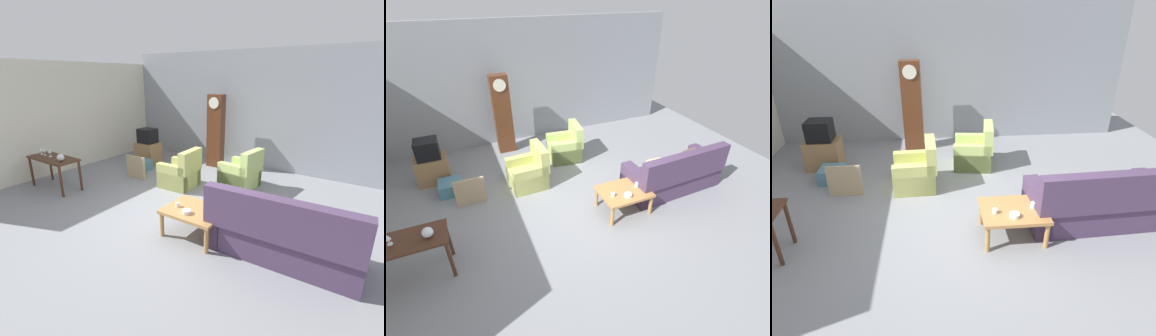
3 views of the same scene
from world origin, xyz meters
The scene contains 17 objects.
ground_plane centered at (0.00, 0.00, 0.00)m, with size 10.40×10.40×0.00m, color gray.
garage_door_wall centered at (0.00, 3.60, 1.60)m, with size 8.40×0.16×3.20m, color gray.
couch_floral centered at (2.02, -0.34, 0.35)m, with size 2.13×0.96×1.04m.
armchair_olive_near centered at (-0.79, 1.09, 0.31)m, with size 0.82×0.79×0.92m.
armchair_olive_far centered at (0.39, 1.88, 0.31)m, with size 0.88×0.85×0.92m.
coffee_table_wood centered at (0.66, -0.52, 0.40)m, with size 0.96×0.76×0.46m.
console_table_dark centered at (-3.15, -0.63, 0.63)m, with size 1.30×0.56×0.74m.
grandfather_clock centered at (-0.92, 2.94, 1.02)m, with size 0.44×0.30×2.04m.
tv_stand_cabinet centered at (-2.75, 2.10, 0.31)m, with size 0.68×0.52×0.62m, color #997047.
tv_crt centered at (-2.75, 2.10, 0.83)m, with size 0.48×0.44×0.42m, color black.
framed_picture_leaning centered at (-2.08, 0.89, 0.30)m, with size 0.60×0.05×0.59m, color tan.
storage_box_blue centered at (-2.45, 1.46, 0.14)m, with size 0.47×0.47×0.28m, color teal.
glass_dome_cloche centered at (-2.76, -0.67, 0.82)m, with size 0.16×0.16×0.16m, color silver.
cup_white_porcelain centered at (0.38, -0.59, 0.50)m, with size 0.07×0.07×0.07m, color white.
cup_blue_rimmed centered at (0.96, -0.50, 0.51)m, with size 0.08×0.08×0.09m, color silver.
bowl_white_stacked centered at (0.64, -0.71, 0.49)m, with size 0.15×0.15×0.06m, color white.
wine_glass_short centered at (-3.26, -0.63, 0.86)m, with size 0.08×0.08×0.18m.
Camera 2 is at (-2.03, -4.43, 3.86)m, focal length 27.74 mm.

